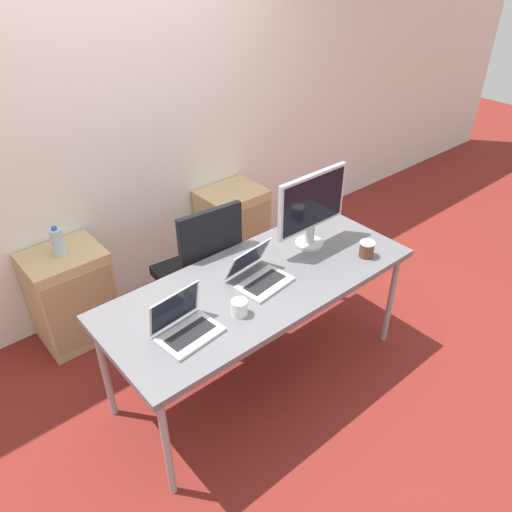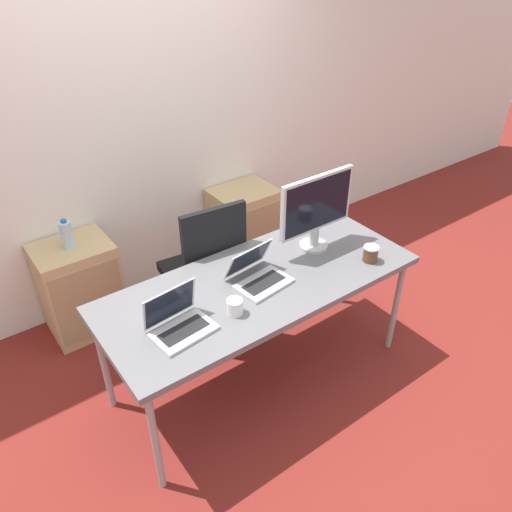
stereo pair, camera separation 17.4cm
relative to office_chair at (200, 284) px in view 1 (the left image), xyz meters
The scene contains 12 objects.
ground_plane 0.74m from the office_chair, 88.59° to the right, with size 14.00×14.00×0.00m, color maroon.
wall_back 1.18m from the office_chair, 88.84° to the left, with size 10.00×0.05×2.60m.
desk 0.71m from the office_chair, 88.59° to the right, with size 1.90×0.78×0.77m.
office_chair is the anchor object (origin of this frame).
cabinet_left 0.89m from the office_chair, 144.87° to the left, with size 0.51×0.42×0.70m.
cabinet_right 0.86m from the office_chair, 36.46° to the left, with size 0.51×0.42×0.70m.
water_bottle 0.98m from the office_chair, 144.76° to the left, with size 0.08×0.08×0.20m.
laptop_left 1.00m from the office_chair, 128.28° to the right, with size 0.33×0.27×0.22m.
laptop_right 0.75m from the office_chair, 89.66° to the right, with size 0.33×0.33×0.20m.
monitor 0.98m from the office_chair, 46.68° to the right, with size 0.54×0.18×0.50m.
coffee_cup_white 0.92m from the office_chair, 108.83° to the right, with size 0.09×0.09×0.09m.
coffee_cup_brown 1.18m from the office_chair, 51.51° to the right, with size 0.09×0.09×0.10m.
Camera 1 is at (-1.53, -1.76, 2.50)m, focal length 35.00 mm.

